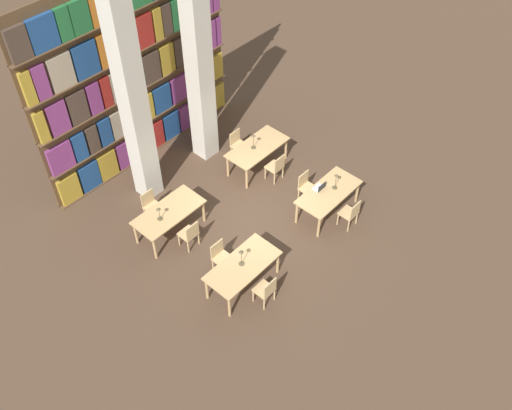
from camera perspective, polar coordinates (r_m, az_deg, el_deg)
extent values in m
plane|color=#4C3828|center=(15.07, -0.36, -1.55)|extent=(40.00, 40.00, 0.00)
cube|color=brown|center=(15.73, -12.04, 12.95)|extent=(6.31, 0.06, 5.50)
cube|color=brown|center=(17.36, -10.67, 5.46)|extent=(6.31, 0.35, 0.03)
cube|color=#B7932D|center=(16.06, -18.24, 1.60)|extent=(0.59, 0.20, 0.84)
cube|color=navy|center=(16.26, -16.38, 2.83)|extent=(0.58, 0.20, 0.84)
cube|color=#B7932D|center=(16.47, -14.71, 3.94)|extent=(0.58, 0.20, 0.84)
cube|color=#84387A|center=(16.71, -13.02, 5.06)|extent=(0.54, 0.20, 0.84)
cube|color=#236B38|center=(16.92, -11.63, 5.96)|extent=(0.45, 0.20, 0.84)
cube|color=maroon|center=(17.16, -10.17, 6.92)|extent=(0.59, 0.20, 0.84)
cube|color=navy|center=(17.46, -8.56, 7.95)|extent=(0.56, 0.20, 0.84)
cube|color=#84387A|center=(17.70, -7.37, 8.71)|extent=(0.35, 0.20, 0.84)
cube|color=navy|center=(17.92, -6.34, 9.36)|extent=(0.39, 0.20, 0.84)
cube|color=tan|center=(18.17, -5.21, 10.07)|extent=(0.53, 0.20, 0.84)
cube|color=#B7932D|center=(18.48, -3.93, 10.87)|extent=(0.46, 0.20, 0.84)
cube|color=brown|center=(16.67, -11.18, 8.30)|extent=(6.31, 0.35, 0.03)
cube|color=#84387A|center=(15.37, -19.03, 4.53)|extent=(0.68, 0.20, 0.81)
cube|color=navy|center=(15.55, -17.33, 5.62)|extent=(0.37, 0.20, 0.81)
cube|color=#47382D|center=(15.69, -16.13, 6.39)|extent=(0.33, 0.20, 0.81)
cube|color=navy|center=(15.84, -14.96, 7.13)|extent=(0.35, 0.20, 0.81)
cube|color=tan|center=(16.03, -13.61, 7.98)|extent=(0.52, 0.20, 0.81)
cube|color=maroon|center=(16.27, -12.05, 8.95)|extent=(0.57, 0.20, 0.81)
cube|color=#B7932D|center=(16.48, -10.78, 9.73)|extent=(0.27, 0.20, 0.81)
cube|color=navy|center=(16.71, -9.50, 10.51)|extent=(0.59, 0.20, 0.81)
cube|color=#84387A|center=(17.04, -7.78, 11.54)|extent=(0.59, 0.20, 0.81)
cube|color=orange|center=(17.41, -6.05, 12.56)|extent=(0.67, 0.20, 0.81)
cube|color=#B7932D|center=(17.81, -4.32, 13.56)|extent=(0.65, 0.20, 0.81)
cube|color=brown|center=(16.02, -11.75, 11.37)|extent=(6.31, 0.35, 0.03)
cube|color=#B7932D|center=(14.62, -20.75, 7.35)|extent=(0.26, 0.20, 0.86)
cube|color=#84387A|center=(14.76, -19.29, 8.26)|extent=(0.51, 0.20, 0.86)
cube|color=#47382D|center=(14.96, -17.51, 9.34)|extent=(0.52, 0.20, 0.86)
cube|color=#84387A|center=(15.15, -15.98, 10.26)|extent=(0.36, 0.20, 0.86)
cube|color=maroon|center=(15.30, -14.87, 10.92)|extent=(0.26, 0.20, 0.86)
cube|color=tan|center=(15.45, -13.84, 11.53)|extent=(0.39, 0.20, 0.86)
cube|color=#47382D|center=(15.70, -12.23, 12.46)|extent=(0.57, 0.20, 0.86)
cube|color=#47382D|center=(15.99, -10.52, 13.44)|extent=(0.53, 0.20, 0.86)
cube|color=#B7932D|center=(16.27, -9.01, 14.28)|extent=(0.46, 0.20, 0.86)
cube|color=#47382D|center=(16.52, -7.75, 14.98)|extent=(0.42, 0.20, 0.86)
cube|color=#84387A|center=(16.80, -6.41, 15.70)|extent=(0.55, 0.20, 0.86)
cube|color=#84387A|center=(17.13, -4.94, 16.48)|extent=(0.55, 0.20, 0.86)
cube|color=#84387A|center=(17.37, -3.93, 17.01)|extent=(0.15, 0.20, 0.86)
cube|color=brown|center=(15.43, -12.37, 14.69)|extent=(6.31, 0.35, 0.03)
cube|color=#B7932D|center=(14.00, -21.95, 10.81)|extent=(0.26, 0.20, 0.87)
cube|color=#84387A|center=(14.10, -20.84, 11.46)|extent=(0.34, 0.20, 0.87)
cube|color=tan|center=(14.30, -19.01, 12.52)|extent=(0.61, 0.20, 0.87)
cube|color=navy|center=(14.57, -16.78, 13.78)|extent=(0.65, 0.20, 0.87)
cube|color=orange|center=(14.87, -14.57, 15.00)|extent=(0.65, 0.20, 0.87)
cube|color=tan|center=(15.14, -12.78, 15.96)|extent=(0.41, 0.20, 0.87)
cube|color=maroon|center=(15.40, -11.23, 16.77)|extent=(0.50, 0.20, 0.87)
cube|color=#B7932D|center=(15.63, -9.95, 17.43)|extent=(0.25, 0.20, 0.87)
cube|color=#47382D|center=(15.79, -9.08, 17.88)|extent=(0.29, 0.20, 0.87)
cube|color=#236B38|center=(16.05, -7.74, 18.54)|extent=(0.59, 0.20, 0.87)
cube|color=#B7932D|center=(16.33, -6.44, 19.17)|extent=(0.32, 0.20, 0.87)
cube|color=#84387A|center=(16.60, -5.23, 19.75)|extent=(0.46, 0.20, 0.87)
cube|color=brown|center=(14.89, -13.07, 18.26)|extent=(6.31, 0.35, 0.03)
cube|color=#47382D|center=(13.49, -22.79, 14.67)|extent=(0.49, 0.20, 0.80)
cube|color=navy|center=(13.71, -20.65, 15.85)|extent=(0.67, 0.20, 0.80)
cube|color=#236B38|center=(13.92, -18.81, 16.83)|extent=(0.33, 0.20, 0.80)
cube|color=#236B38|center=(14.10, -17.34, 17.60)|extent=(0.49, 0.20, 0.80)
cube|color=orange|center=(14.34, -15.58, 18.49)|extent=(0.50, 0.20, 0.80)
cube|color=beige|center=(14.17, -12.20, 9.99)|extent=(0.54, 0.54, 6.00)
cube|color=beige|center=(15.27, -5.74, 13.78)|extent=(0.54, 0.54, 6.00)
cube|color=tan|center=(13.19, -1.34, -6.07)|extent=(1.83, 0.88, 0.04)
cylinder|color=tan|center=(13.02, -2.69, -10.10)|extent=(0.07, 0.07, 0.72)
cylinder|color=tan|center=(13.73, 2.18, -5.78)|extent=(0.07, 0.07, 0.72)
cylinder|color=tan|center=(13.33, -4.94, -8.33)|extent=(0.07, 0.07, 0.72)
cylinder|color=tan|center=(14.02, -0.06, -4.21)|extent=(0.07, 0.07, 0.72)
cylinder|color=tan|center=(13.36, -0.28, -9.06)|extent=(0.04, 0.04, 0.41)
cylinder|color=tan|center=(13.51, 0.76, -8.13)|extent=(0.04, 0.04, 0.41)
cylinder|color=tan|center=(13.23, 0.82, -9.88)|extent=(0.04, 0.04, 0.41)
cylinder|color=tan|center=(13.39, 1.86, -8.92)|extent=(0.04, 0.04, 0.41)
cube|color=tan|center=(13.19, 0.80, -8.45)|extent=(0.42, 0.40, 0.04)
cube|color=tan|center=(12.93, 1.43, -8.32)|extent=(0.40, 0.03, 0.42)
cylinder|color=tan|center=(13.91, -2.28, -5.90)|extent=(0.04, 0.04, 0.41)
cylinder|color=tan|center=(13.76, -3.33, -6.77)|extent=(0.04, 0.04, 0.41)
cylinder|color=tan|center=(14.06, -3.29, -5.15)|extent=(0.04, 0.04, 0.41)
cylinder|color=tan|center=(13.92, -4.33, -6.01)|extent=(0.04, 0.04, 0.41)
cube|color=tan|center=(13.73, -3.34, -5.39)|extent=(0.42, 0.40, 0.04)
cube|color=tan|center=(13.64, -3.94, -4.38)|extent=(0.40, 0.03, 0.42)
cylinder|color=brown|center=(13.19, -1.45, -5.88)|extent=(0.14, 0.14, 0.01)
cylinder|color=brown|center=(13.02, -1.47, -5.31)|extent=(0.02, 0.02, 0.41)
cone|color=brown|center=(12.83, -1.49, -4.64)|extent=(0.11, 0.11, 0.07)
cube|color=tan|center=(14.87, 7.29, 1.29)|extent=(1.83, 0.88, 0.04)
cylinder|color=tan|center=(14.53, 6.29, -2.18)|extent=(0.07, 0.07, 0.72)
cylinder|color=tan|center=(15.52, 10.07, 1.28)|extent=(0.07, 0.07, 0.72)
cylinder|color=tan|center=(14.80, 4.10, -0.77)|extent=(0.07, 0.07, 0.72)
cylinder|color=tan|center=(15.78, 7.94, 2.54)|extent=(0.07, 0.07, 0.72)
cylinder|color=tan|center=(14.98, 8.18, -1.42)|extent=(0.04, 0.04, 0.41)
cylinder|color=tan|center=(15.19, 8.99, -0.66)|extent=(0.04, 0.04, 0.41)
cylinder|color=tan|center=(14.87, 9.23, -2.07)|extent=(0.04, 0.04, 0.41)
cylinder|color=tan|center=(15.08, 10.03, -1.30)|extent=(0.04, 0.04, 0.41)
cube|color=tan|center=(14.87, 9.21, -0.78)|extent=(0.42, 0.40, 0.04)
cube|color=tan|center=(14.64, 9.89, -0.53)|extent=(0.40, 0.03, 0.42)
cylinder|color=tan|center=(15.55, 6.08, 1.12)|extent=(0.04, 0.04, 0.41)
cylinder|color=tan|center=(15.34, 5.25, 0.41)|extent=(0.04, 0.04, 0.41)
cylinder|color=tan|center=(15.68, 5.10, 1.72)|extent=(0.04, 0.04, 0.41)
cylinder|color=tan|center=(15.48, 4.27, 1.03)|extent=(0.04, 0.04, 0.41)
cube|color=tan|center=(15.35, 5.23, 1.66)|extent=(0.42, 0.40, 0.04)
cube|color=tan|center=(15.27, 4.75, 2.60)|extent=(0.40, 0.03, 0.42)
cylinder|color=brown|center=(14.96, 7.88, 1.73)|extent=(0.14, 0.14, 0.01)
cylinder|color=brown|center=(14.81, 7.97, 2.31)|extent=(0.02, 0.02, 0.41)
cone|color=brown|center=(14.64, 8.06, 2.99)|extent=(0.11, 0.11, 0.07)
cube|color=silver|center=(14.91, 6.26, 1.73)|extent=(0.32, 0.22, 0.01)
cube|color=black|center=(14.79, 6.63, 1.81)|extent=(0.32, 0.01, 0.20)
cube|color=tan|center=(14.43, -8.74, -0.70)|extent=(1.83, 0.88, 0.04)
cylinder|color=tan|center=(14.21, -10.10, -4.30)|extent=(0.07, 0.07, 0.72)
cylinder|color=tan|center=(14.86, -5.27, -0.63)|extent=(0.07, 0.07, 0.72)
cylinder|color=tan|center=(14.62, -11.93, -2.79)|extent=(0.07, 0.07, 0.72)
cylinder|color=tan|center=(15.25, -7.15, 0.71)|extent=(0.07, 0.07, 0.72)
cylinder|color=tan|center=(14.50, -7.71, -3.47)|extent=(0.04, 0.04, 0.41)
cylinder|color=tan|center=(14.64, -6.67, -2.68)|extent=(0.04, 0.04, 0.41)
cylinder|color=tan|center=(14.33, -6.79, -4.18)|extent=(0.04, 0.04, 0.41)
cylinder|color=tan|center=(14.47, -5.75, -3.37)|extent=(0.04, 0.04, 0.41)
cube|color=tan|center=(14.31, -6.81, -2.85)|extent=(0.42, 0.40, 0.04)
cube|color=tan|center=(14.04, -6.37, -2.63)|extent=(0.40, 0.03, 0.42)
cylinder|color=tan|center=(15.18, -9.20, -0.77)|extent=(0.04, 0.04, 0.41)
cylinder|color=tan|center=(15.04, -10.22, -1.52)|extent=(0.04, 0.04, 0.41)
cylinder|color=tan|center=(15.37, -10.03, -0.14)|extent=(0.04, 0.04, 0.41)
cylinder|color=tan|center=(15.24, -11.05, -0.87)|extent=(0.04, 0.04, 0.41)
cube|color=tan|center=(15.04, -10.24, -0.24)|extent=(0.42, 0.40, 0.04)
cube|color=tan|center=(14.99, -10.81, 0.70)|extent=(0.40, 0.03, 0.42)
cylinder|color=brown|center=(14.27, -9.56, -1.36)|extent=(0.14, 0.14, 0.01)
cylinder|color=brown|center=(14.15, -9.64, -0.90)|extent=(0.02, 0.02, 0.33)
cone|color=brown|center=(14.01, -9.74, -0.36)|extent=(0.11, 0.11, 0.07)
cube|color=tan|center=(16.03, 0.13, 5.81)|extent=(1.83, 0.88, 0.04)
cylinder|color=tan|center=(15.66, -0.94, 2.68)|extent=(0.07, 0.07, 0.72)
cylinder|color=tan|center=(16.59, 3.00, 5.65)|extent=(0.07, 0.07, 0.72)
cylinder|color=tan|center=(16.03, -2.84, 3.89)|extent=(0.07, 0.07, 0.72)
cylinder|color=tan|center=(16.94, 1.12, 6.74)|extent=(0.07, 0.07, 0.72)
cylinder|color=tan|center=(16.04, 0.93, 3.21)|extent=(0.04, 0.04, 0.41)
cylinder|color=tan|center=(16.24, 1.78, 3.86)|extent=(0.04, 0.04, 0.41)
cylinder|color=tan|center=(15.88, 1.85, 2.64)|extent=(0.04, 0.04, 0.41)
cylinder|color=tan|center=(16.09, 2.69, 3.30)|extent=(0.04, 0.04, 0.41)
cube|color=tan|center=(15.91, 1.83, 3.84)|extent=(0.42, 0.40, 0.04)
cube|color=tan|center=(15.67, 2.36, 4.15)|extent=(0.40, 0.03, 0.42)
cylinder|color=tan|center=(16.73, -0.77, 5.40)|extent=(0.04, 0.04, 0.41)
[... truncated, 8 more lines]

